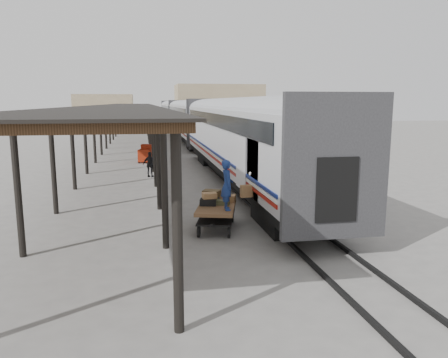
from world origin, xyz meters
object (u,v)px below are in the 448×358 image
baggage_cart (216,211)px  pedestrian (150,165)px  luggage_tug (146,154)px  porter (227,185)px

baggage_cart → pedestrian: 11.58m
luggage_tug → pedestrian: 6.69m
baggage_cart → luggage_tug: luggage_tug is taller
luggage_tug → porter: 18.92m
luggage_tug → porter: (2.52, -18.72, 1.10)m
luggage_tug → porter: bearing=-67.6°
pedestrian → luggage_tug: bearing=-72.6°
luggage_tug → baggage_cart: bearing=-68.1°
porter → pedestrian: (-2.34, 12.04, -0.94)m
baggage_cart → porter: (0.25, -0.65, 1.05)m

